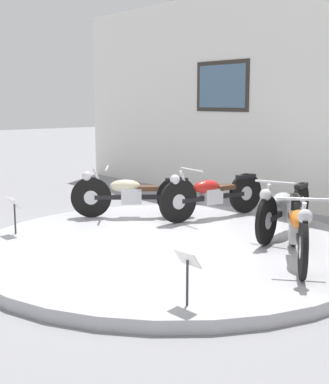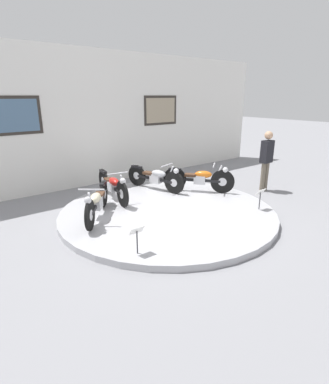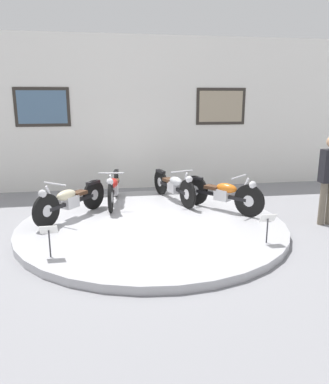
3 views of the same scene
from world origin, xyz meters
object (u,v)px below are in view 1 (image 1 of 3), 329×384
Objects in this scene: motorcycle_cream at (131,193)px; info_placard_front_left at (14,208)px; motorcycle_orange at (299,227)px; motorcycle_silver at (284,207)px; motorcycle_red at (211,193)px; info_placard_front_centre at (187,266)px.

motorcycle_cream reaches higher than info_placard_front_left.
motorcycle_orange reaches higher than info_placard_front_left.
motorcycle_cream is 2.44m from motorcycle_silver.
motorcycle_orange is 3.10× the size of info_placard_front_left.
motorcycle_red is at bearing 45.60° from motorcycle_cream.
motorcycle_cream is 0.80× the size of motorcycle_red.
motorcycle_silver is 3.73× the size of info_placard_front_centre.
motorcycle_red is 3.90× the size of info_placard_front_left.
motorcycle_red is 2.43m from motorcycle_orange.
motorcycle_silver is 3.73× the size of info_placard_front_left.
motorcycle_orange is 3.81m from info_placard_front_left.
info_placard_front_centre is at bearing 0.00° from info_placard_front_left.
motorcycle_red is 1.04× the size of motorcycle_silver.
motorcycle_silver is at bearing 0.00° from motorcycle_red.
motorcycle_cream is at bearing 85.07° from info_placard_front_left.
motorcycle_cream is 3.11× the size of info_placard_front_left.
motorcycle_cream is 3.11× the size of info_placard_front_centre.
motorcycle_red is 1.26× the size of motorcycle_orange.
motorcycle_orange is at bearing 29.82° from info_placard_front_left.
motorcycle_red is 3.90× the size of info_placard_front_centre.
motorcycle_red reaches higher than motorcycle_cream.
motorcycle_orange is at bearing -45.80° from motorcycle_silver.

